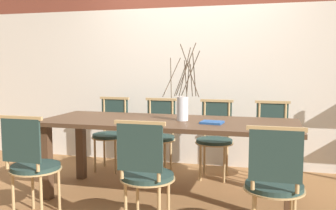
% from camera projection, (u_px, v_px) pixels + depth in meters
% --- Properties ---
extents(ground_plane, '(16.00, 16.00, 0.00)m').
position_uv_depth(ground_plane, '(168.00, 197.00, 3.71)').
color(ground_plane, olive).
extents(wall_rear, '(12.00, 0.06, 3.20)m').
position_uv_depth(wall_rear, '(195.00, 42.00, 4.81)').
color(wall_rear, beige).
rests_on(wall_rear, ground_plane).
extents(dining_table, '(2.47, 0.90, 0.77)m').
position_uv_depth(dining_table, '(168.00, 131.00, 3.64)').
color(dining_table, '#4C3321').
rests_on(dining_table, ground_plane).
extents(chair_near_leftend, '(0.44, 0.44, 0.90)m').
position_uv_depth(chair_near_leftend, '(32.00, 162.00, 3.15)').
color(chair_near_leftend, '#233833').
rests_on(chair_near_leftend, ground_plane).
extents(chair_near_left, '(0.44, 0.44, 0.90)m').
position_uv_depth(chair_near_left, '(146.00, 171.00, 2.89)').
color(chair_near_left, '#233833').
rests_on(chair_near_left, ground_plane).
extents(chair_near_center, '(0.44, 0.44, 0.90)m').
position_uv_depth(chair_near_center, '(274.00, 181.00, 2.64)').
color(chair_near_center, '#233833').
rests_on(chair_near_center, ground_plane).
extents(chair_far_leftend, '(0.44, 0.44, 0.90)m').
position_uv_depth(chair_far_leftend, '(111.00, 131.00, 4.66)').
color(chair_far_leftend, '#233833').
rests_on(chair_far_leftend, ground_plane).
extents(chair_far_left, '(0.44, 0.44, 0.90)m').
position_uv_depth(chair_far_left, '(158.00, 133.00, 4.50)').
color(chair_far_left, '#233833').
rests_on(chair_far_left, ground_plane).
extents(chair_far_center, '(0.44, 0.44, 0.90)m').
position_uv_depth(chair_far_center, '(215.00, 136.00, 4.33)').
color(chair_far_center, '#233833').
rests_on(chair_far_center, ground_plane).
extents(chair_far_right, '(0.44, 0.44, 0.90)m').
position_uv_depth(chair_far_right, '(272.00, 139.00, 4.16)').
color(chair_far_right, '#233833').
rests_on(chair_far_right, ground_plane).
extents(vase_centerpiece, '(0.35, 0.35, 0.75)m').
position_uv_depth(vase_centerpiece, '(183.00, 105.00, 3.61)').
color(vase_centerpiece, silver).
rests_on(vase_centerpiece, dining_table).
extents(book_stack, '(0.22, 0.19, 0.02)m').
position_uv_depth(book_stack, '(212.00, 122.00, 3.44)').
color(book_stack, '#234C8C').
rests_on(book_stack, dining_table).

